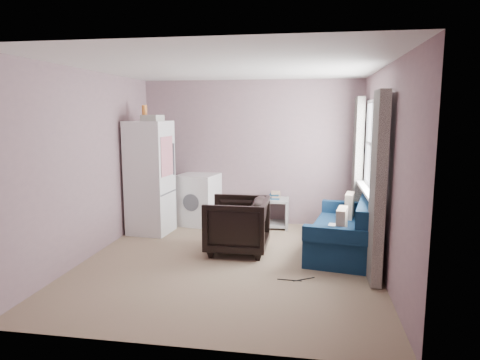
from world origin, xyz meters
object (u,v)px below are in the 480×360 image
Objects in this scene: armchair at (237,222)px; side_table at (275,211)px; fridge at (150,177)px; sofa at (346,232)px; washing_machine at (199,198)px.

armchair is 1.37× the size of side_table.
fridge is 1.10× the size of sofa.
fridge is at bearing -115.89° from armchair.
fridge is 3.17m from sofa.
washing_machine is 1.43× the size of side_table.
fridge is at bearing -162.02° from side_table.
side_table is (0.42, 1.39, -0.13)m from armchair.
washing_machine is at bearing 179.80° from side_table.
washing_machine is (-0.92, 1.39, 0.04)m from armchair.
armchair is 0.41× the size of fridge.
armchair is 1.46m from side_table.
washing_machine is 2.70m from sofa.
armchair reaches higher than sofa.
side_table is (1.97, 0.64, -0.63)m from fridge.
fridge is 2.33× the size of washing_machine.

